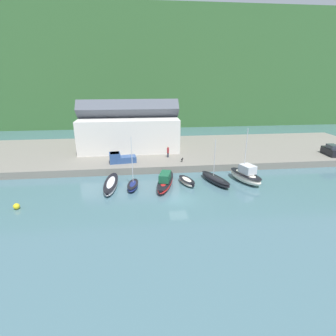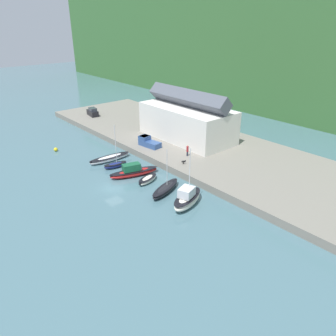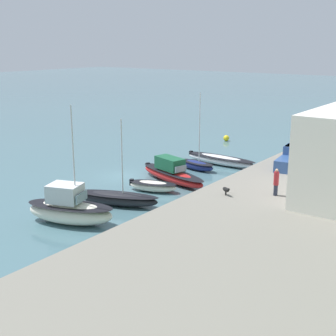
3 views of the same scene
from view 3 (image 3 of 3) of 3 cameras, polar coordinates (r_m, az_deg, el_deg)
The scene contains 11 objects.
ground_plane at distance 46.24m, azimuth -5.40°, elevation -1.01°, with size 320.00×320.00×0.00m, color #476B75.
moored_boat_0 at distance 50.70m, azimuth 6.40°, elevation 1.00°, with size 2.26×8.49×0.96m.
moored_boat_1 at distance 48.38m, azimuth 3.51°, elevation 0.41°, with size 2.13×4.53×7.98m.
moored_boat_2 at distance 44.06m, azimuth 0.48°, elevation -0.64°, with size 4.27×8.82×2.29m.
moored_boat_3 at distance 41.32m, azimuth -1.88°, elevation -2.18°, with size 2.89×4.67×0.92m.
moored_boat_4 at distance 37.99m, azimuth -6.23°, elevation -3.67°, with size 4.10×7.24×7.06m.
moored_boat_5 at distance 34.63m, azimuth -11.92°, elevation -4.90°, with size 4.57×7.12×8.63m.
pickup_truck_0 at distance 45.91m, azimuth 14.91°, elevation 1.10°, with size 4.95×2.57×1.90m.
person_on_quay at distance 36.97m, azimuth 13.04°, elevation -1.65°, with size 0.40×0.40×2.14m.
dog_on_quay at distance 36.49m, azimuth 7.10°, elevation -2.65°, with size 0.64×0.85×0.68m.
mooring_buoy_0 at distance 63.17m, azimuth 7.12°, elevation 3.64°, with size 0.79×0.79×0.79m.
Camera 3 is at (33.02, 29.78, 12.67)m, focal length 50.00 mm.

